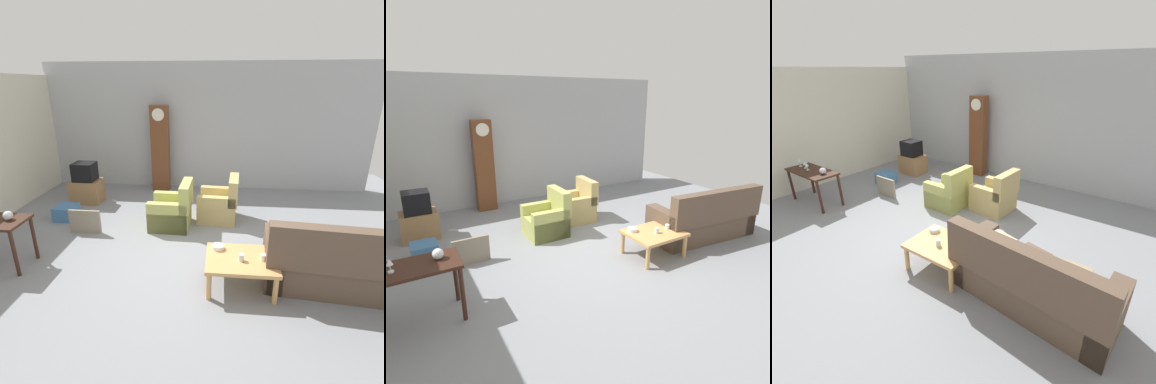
% 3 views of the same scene
% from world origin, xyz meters
% --- Properties ---
extents(ground_plane, '(10.40, 10.40, 0.00)m').
position_xyz_m(ground_plane, '(0.00, 0.00, 0.00)').
color(ground_plane, gray).
extents(garage_door_wall, '(8.40, 0.16, 3.20)m').
position_xyz_m(garage_door_wall, '(0.00, 3.60, 1.60)').
color(garage_door_wall, '#ADAFB5').
rests_on(garage_door_wall, ground_plane).
extents(couch_floral, '(2.17, 1.08, 1.04)m').
position_xyz_m(couch_floral, '(2.09, -0.64, 0.36)').
color(couch_floral, brown).
rests_on(couch_floral, ground_plane).
extents(armchair_olive_near, '(0.80, 0.77, 0.92)m').
position_xyz_m(armchair_olive_near, '(-0.52, 1.04, 0.31)').
color(armchair_olive_near, tan).
rests_on(armchair_olive_near, ground_plane).
extents(armchair_olive_far, '(0.84, 0.81, 0.92)m').
position_xyz_m(armchair_olive_far, '(0.40, 1.46, 0.31)').
color(armchair_olive_far, tan).
rests_on(armchair_olive_far, ground_plane).
extents(coffee_table_wood, '(0.96, 0.76, 0.44)m').
position_xyz_m(coffee_table_wood, '(0.71, -0.71, 0.38)').
color(coffee_table_wood, tan).
rests_on(coffee_table_wood, ground_plane).
extents(grandfather_clock, '(0.44, 0.30, 2.19)m').
position_xyz_m(grandfather_clock, '(-1.16, 3.19, 1.10)').
color(grandfather_clock, brown).
rests_on(grandfather_clock, ground_plane).
extents(tv_stand_cabinet, '(0.68, 0.52, 0.54)m').
position_xyz_m(tv_stand_cabinet, '(-2.76, 2.14, 0.27)').
color(tv_stand_cabinet, '#997047').
rests_on(tv_stand_cabinet, ground_plane).
extents(tv_crt, '(0.48, 0.44, 0.42)m').
position_xyz_m(tv_crt, '(-2.76, 2.14, 0.75)').
color(tv_crt, black).
rests_on(tv_crt, tv_stand_cabinet).
extents(framed_picture_leaning, '(0.60, 0.05, 0.46)m').
position_xyz_m(framed_picture_leaning, '(-2.12, 0.60, 0.23)').
color(framed_picture_leaning, gray).
rests_on(framed_picture_leaning, ground_plane).
extents(storage_box_blue, '(0.42, 0.42, 0.29)m').
position_xyz_m(storage_box_blue, '(-2.78, 1.15, 0.15)').
color(storage_box_blue, teal).
rests_on(storage_box_blue, ground_plane).
extents(glass_dome_cloche, '(0.14, 0.14, 0.14)m').
position_xyz_m(glass_dome_cloche, '(-2.72, -0.53, 0.84)').
color(glass_dome_cloche, silver).
rests_on(glass_dome_cloche, console_table_dark).
extents(cup_white_porcelain, '(0.08, 0.08, 0.08)m').
position_xyz_m(cup_white_porcelain, '(1.00, -0.73, 0.48)').
color(cup_white_porcelain, white).
rests_on(cup_white_porcelain, coffee_table_wood).
extents(cup_blue_rimmed, '(0.07, 0.07, 0.10)m').
position_xyz_m(cup_blue_rimmed, '(0.70, -0.78, 0.49)').
color(cup_blue_rimmed, silver).
rests_on(cup_blue_rimmed, coffee_table_wood).
extents(bowl_white_stacked, '(0.17, 0.17, 0.06)m').
position_xyz_m(bowl_white_stacked, '(0.39, -0.50, 0.47)').
color(bowl_white_stacked, white).
rests_on(bowl_white_stacked, coffee_table_wood).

